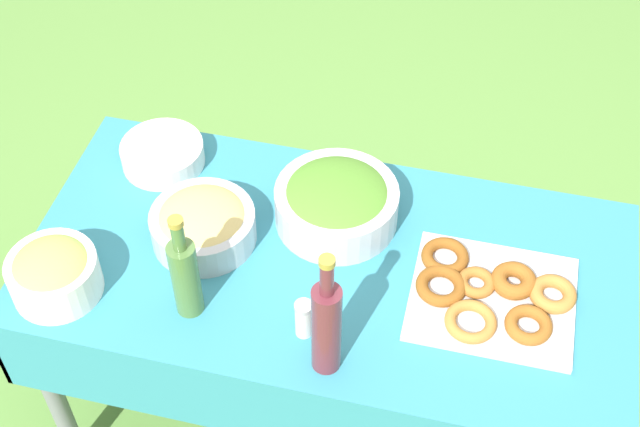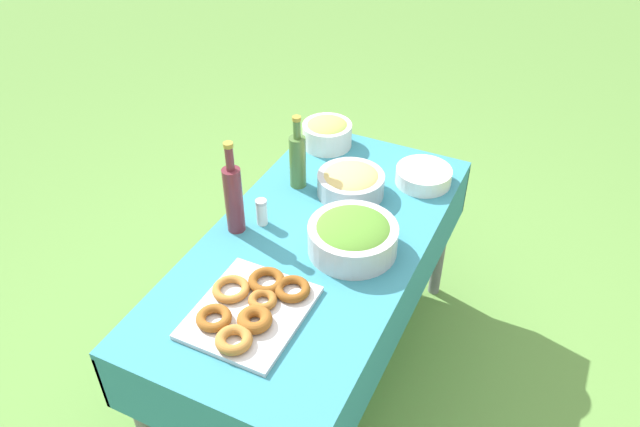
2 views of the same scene
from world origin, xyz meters
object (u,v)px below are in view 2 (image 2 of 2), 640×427
at_px(donut_platter, 251,308).
at_px(fruit_bowl, 327,132).
at_px(plate_stack, 424,176).
at_px(salad_bowl, 353,236).
at_px(wine_bottle, 234,197).
at_px(olive_oil_bottle, 298,159).
at_px(pasta_bowl, 351,182).

relative_size(donut_platter, fruit_bowl, 1.91).
relative_size(donut_platter, plate_stack, 1.84).
relative_size(salad_bowl, plate_stack, 1.40).
relative_size(wine_bottle, fruit_bowl, 1.71).
distance_m(olive_oil_bottle, wine_bottle, 0.34).
bearing_deg(fruit_bowl, plate_stack, -101.12).
bearing_deg(salad_bowl, pasta_bowl, 24.68).
distance_m(pasta_bowl, donut_platter, 0.68).
height_order(donut_platter, olive_oil_bottle, olive_oil_bottle).
height_order(pasta_bowl, fruit_bowl, fruit_bowl).
bearing_deg(plate_stack, wine_bottle, 137.95).
height_order(pasta_bowl, donut_platter, pasta_bowl).
bearing_deg(pasta_bowl, fruit_bowl, 39.31).
bearing_deg(fruit_bowl, salad_bowl, -147.66).
height_order(pasta_bowl, plate_stack, pasta_bowl).
relative_size(salad_bowl, pasta_bowl, 1.20).
xyz_separation_m(salad_bowl, plate_stack, (0.48, -0.09, -0.03)).
bearing_deg(donut_platter, wine_bottle, 37.60).
bearing_deg(wine_bottle, pasta_bowl, -36.84).
height_order(salad_bowl, wine_bottle, wine_bottle).
distance_m(plate_stack, wine_bottle, 0.74).
height_order(donut_platter, wine_bottle, wine_bottle).
xyz_separation_m(pasta_bowl, donut_platter, (-0.68, 0.02, -0.03)).
distance_m(pasta_bowl, wine_bottle, 0.46).
height_order(pasta_bowl, wine_bottle, wine_bottle).
xyz_separation_m(olive_oil_bottle, fruit_bowl, (0.31, 0.02, -0.05)).
xyz_separation_m(salad_bowl, fruit_bowl, (0.56, 0.36, -0.00)).
height_order(salad_bowl, plate_stack, salad_bowl).
relative_size(plate_stack, olive_oil_bottle, 0.72).
distance_m(wine_bottle, fruit_bowl, 0.64).
bearing_deg(wine_bottle, fruit_bowl, -4.31).
height_order(plate_stack, olive_oil_bottle, olive_oil_bottle).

